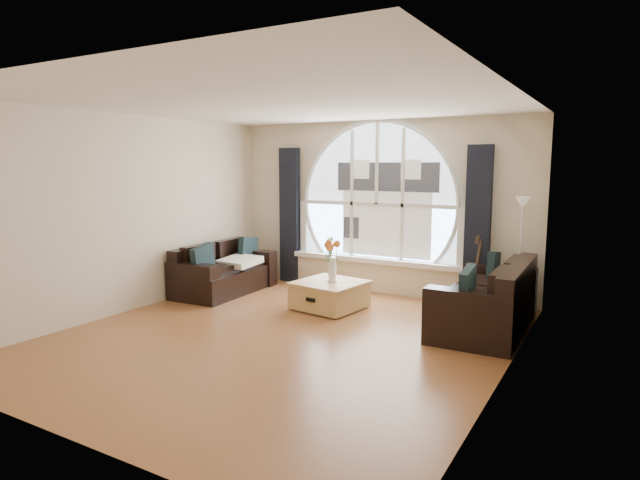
{
  "coord_description": "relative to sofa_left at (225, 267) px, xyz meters",
  "views": [
    {
      "loc": [
        3.42,
        -5.03,
        2.02
      ],
      "look_at": [
        0.0,
        0.9,
        1.05
      ],
      "focal_mm": 29.92,
      "sensor_mm": 36.0,
      "label": 1
    }
  ],
  "objects": [
    {
      "name": "ground",
      "position": [
        2.05,
        -1.42,
        -0.4
      ],
      "size": [
        5.0,
        5.5,
        0.01
      ],
      "primitive_type": "cube",
      "color": "brown",
      "rests_on": "ground"
    },
    {
      "name": "ceiling",
      "position": [
        2.05,
        -1.42,
        2.3
      ],
      "size": [
        5.0,
        5.5,
        0.01
      ],
      "primitive_type": "cube",
      "color": "silver",
      "rests_on": "ground"
    },
    {
      "name": "wall_back",
      "position": [
        2.05,
        1.33,
        0.95
      ],
      "size": [
        5.0,
        0.01,
        2.7
      ],
      "primitive_type": "cube",
      "color": "beige",
      "rests_on": "ground"
    },
    {
      "name": "wall_front",
      "position": [
        2.05,
        -4.17,
        0.95
      ],
      "size": [
        5.0,
        0.01,
        2.7
      ],
      "primitive_type": "cube",
      "color": "beige",
      "rests_on": "ground"
    },
    {
      "name": "wall_left",
      "position": [
        -0.45,
        -1.42,
        0.95
      ],
      "size": [
        0.01,
        5.5,
        2.7
      ],
      "primitive_type": "cube",
      "color": "beige",
      "rests_on": "ground"
    },
    {
      "name": "wall_right",
      "position": [
        4.55,
        -1.42,
        0.95
      ],
      "size": [
        0.01,
        5.5,
        2.7
      ],
      "primitive_type": "cube",
      "color": "beige",
      "rests_on": "ground"
    },
    {
      "name": "attic_slope",
      "position": [
        4.25,
        -1.42,
        1.95
      ],
      "size": [
        0.92,
        5.5,
        0.72
      ],
      "primitive_type": "cube",
      "color": "silver",
      "rests_on": "ground"
    },
    {
      "name": "arched_window",
      "position": [
        2.05,
        1.3,
        1.23
      ],
      "size": [
        2.6,
        0.06,
        2.15
      ],
      "primitive_type": "cube",
      "color": "silver",
      "rests_on": "wall_back"
    },
    {
      "name": "window_sill",
      "position": [
        2.05,
        1.23,
        0.11
      ],
      "size": [
        2.9,
        0.22,
        0.08
      ],
      "primitive_type": "cube",
      "color": "white",
      "rests_on": "wall_back"
    },
    {
      "name": "window_frame",
      "position": [
        2.05,
        1.27,
        1.23
      ],
      "size": [
        2.76,
        0.08,
        2.15
      ],
      "primitive_type": "cube",
      "color": "white",
      "rests_on": "wall_back"
    },
    {
      "name": "neighbor_house",
      "position": [
        2.2,
        1.29,
        1.1
      ],
      "size": [
        1.7,
        0.02,
        1.5
      ],
      "primitive_type": "cube",
      "color": "silver",
      "rests_on": "wall_back"
    },
    {
      "name": "curtain_left",
      "position": [
        0.45,
        1.21,
        0.75
      ],
      "size": [
        0.35,
        0.12,
        2.3
      ],
      "primitive_type": "cube",
      "color": "black",
      "rests_on": "ground"
    },
    {
      "name": "curtain_right",
      "position": [
        3.65,
        1.21,
        0.75
      ],
      "size": [
        0.35,
        0.12,
        2.3
      ],
      "primitive_type": "cube",
      "color": "black",
      "rests_on": "ground"
    },
    {
      "name": "sofa_left",
      "position": [
        0.0,
        0.0,
        0.0
      ],
      "size": [
        0.92,
        1.73,
        0.75
      ],
      "primitive_type": "cube",
      "rotation": [
        0.0,
        0.0,
        0.05
      ],
      "color": "black",
      "rests_on": "ground"
    },
    {
      "name": "sofa_right",
      "position": [
        4.04,
        0.1,
        0.0
      ],
      "size": [
        0.99,
        1.92,
        0.85
      ],
      "primitive_type": "cube",
      "rotation": [
        0.0,
        0.0,
        0.02
      ],
      "color": "black",
      "rests_on": "ground"
    },
    {
      "name": "coffee_chest",
      "position": [
        1.93,
        -0.03,
        -0.18
      ],
      "size": [
        0.99,
        0.99,
        0.43
      ],
      "primitive_type": "cube",
      "rotation": [
        0.0,
        0.0,
        -0.14
      ],
      "color": "tan",
      "rests_on": "ground"
    },
    {
      "name": "throw_blanket",
      "position": [
        0.21,
        0.12,
        0.1
      ],
      "size": [
        0.57,
        0.57,
        0.1
      ],
      "primitive_type": "cube",
      "rotation": [
        0.0,
        0.0,
        -0.04
      ],
      "color": "silver",
      "rests_on": "sofa_left"
    },
    {
      "name": "vase_flowers",
      "position": [
        1.97,
        -0.02,
        0.38
      ],
      "size": [
        0.24,
        0.24,
        0.7
      ],
      "primitive_type": "cube",
      "color": "white",
      "rests_on": "coffee_chest"
    },
    {
      "name": "floor_lamp",
      "position": [
        4.27,
        1.03,
        0.4
      ],
      "size": [
        0.24,
        0.24,
        1.6
      ],
      "primitive_type": "cube",
      "color": "#B2B2B2",
      "rests_on": "ground"
    },
    {
      "name": "guitar",
      "position": [
        3.73,
        1.01,
        0.13
      ],
      "size": [
        0.42,
        0.35,
        1.06
      ],
      "primitive_type": "cube",
      "rotation": [
        0.0,
        0.0,
        -0.36
      ],
      "color": "#945C2F",
      "rests_on": "ground"
    },
    {
      "name": "potted_plant",
      "position": [
        1.24,
        1.23,
        0.29
      ],
      "size": [
        0.17,
        0.14,
        0.29
      ],
      "primitive_type": "imported",
      "rotation": [
        0.0,
        0.0,
        -0.27
      ],
      "color": "#1E6023",
      "rests_on": "window_sill"
    }
  ]
}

